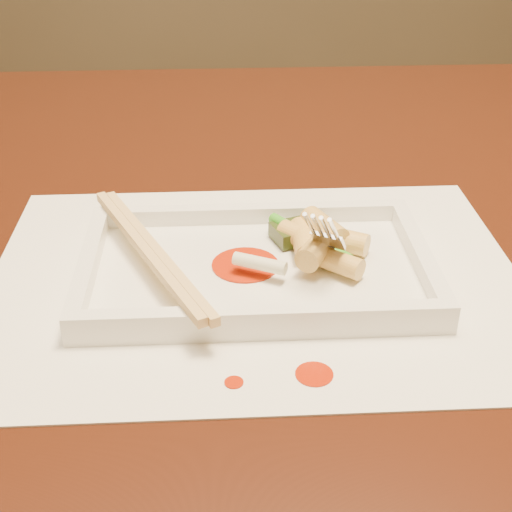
{
  "coord_description": "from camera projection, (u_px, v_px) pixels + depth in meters",
  "views": [
    {
      "loc": [
        0.03,
        -0.56,
        1.04
      ],
      "look_at": [
        0.06,
        -0.1,
        0.77
      ],
      "focal_mm": 50.0,
      "sensor_mm": 36.0,
      "label": 1
    }
  ],
  "objects": [
    {
      "name": "table",
      "position": [
        191.0,
        310.0,
        0.68
      ],
      "size": [
        1.4,
        0.9,
        0.75
      ],
      "color": "black",
      "rests_on": "ground"
    },
    {
      "name": "placemat",
      "position": [
        256.0,
        277.0,
        0.54
      ],
      "size": [
        0.4,
        0.3,
        0.0
      ],
      "primitive_type": "cube",
      "color": "white",
      "rests_on": "table"
    },
    {
      "name": "sauce_splatter_a",
      "position": [
        314.0,
        374.0,
        0.44
      ],
      "size": [
        0.02,
        0.02,
        0.0
      ],
      "primitive_type": "cylinder",
      "color": "#B62105",
      "rests_on": "placemat"
    },
    {
      "name": "sauce_splatter_b",
      "position": [
        234.0,
        382.0,
        0.43
      ],
      "size": [
        0.01,
        0.01,
        0.0
      ],
      "primitive_type": "cylinder",
      "color": "#B62105",
      "rests_on": "placemat"
    },
    {
      "name": "plate_base",
      "position": [
        256.0,
        272.0,
        0.54
      ],
      "size": [
        0.26,
        0.16,
        0.01
      ],
      "primitive_type": "cube",
      "color": "white",
      "rests_on": "placemat"
    },
    {
      "name": "plate_rim_far",
      "position": [
        251.0,
        214.0,
        0.59
      ],
      "size": [
        0.26,
        0.01,
        0.01
      ],
      "primitive_type": "cube",
      "color": "white",
      "rests_on": "plate_base"
    },
    {
      "name": "plate_rim_near",
      "position": [
        262.0,
        318.0,
        0.47
      ],
      "size": [
        0.26,
        0.01,
        0.01
      ],
      "primitive_type": "cube",
      "color": "white",
      "rests_on": "plate_base"
    },
    {
      "name": "plate_rim_left",
      "position": [
        88.0,
        264.0,
        0.53
      ],
      "size": [
        0.01,
        0.14,
        0.01
      ],
      "primitive_type": "cube",
      "color": "white",
      "rests_on": "plate_base"
    },
    {
      "name": "plate_rim_right",
      "position": [
        420.0,
        255.0,
        0.54
      ],
      "size": [
        0.01,
        0.14,
        0.01
      ],
      "primitive_type": "cube",
      "color": "white",
      "rests_on": "plate_base"
    },
    {
      "name": "veg_piece",
      "position": [
        297.0,
        232.0,
        0.57
      ],
      "size": [
        0.05,
        0.04,
        0.01
      ],
      "primitive_type": "cube",
      "rotation": [
        0.0,
        0.0,
        0.35
      ],
      "color": "black",
      "rests_on": "plate_base"
    },
    {
      "name": "scallion_white",
      "position": [
        260.0,
        263.0,
        0.52
      ],
      "size": [
        0.04,
        0.03,
        0.01
      ],
      "primitive_type": "cylinder",
      "rotation": [
        1.57,
        0.0,
        1.13
      ],
      "color": "#EAEACC",
      "rests_on": "plate_base"
    },
    {
      "name": "scallion_green",
      "position": [
        309.0,
        238.0,
        0.55
      ],
      "size": [
        0.06,
        0.07,
        0.01
      ],
      "primitive_type": "cylinder",
      "rotation": [
        1.57,
        0.0,
        0.64
      ],
      "color": "#2D9317",
      "rests_on": "plate_base"
    },
    {
      "name": "chopstick_a",
      "position": [
        144.0,
        250.0,
        0.52
      ],
      "size": [
        0.09,
        0.19,
        0.01
      ],
      "primitive_type": "cube",
      "rotation": [
        0.0,
        0.0,
        0.44
      ],
      "color": "tan",
      "rests_on": "plate_rim_near"
    },
    {
      "name": "chopstick_b",
      "position": [
        155.0,
        250.0,
        0.52
      ],
      "size": [
        0.09,
        0.19,
        0.01
      ],
      "primitive_type": "cube",
      "rotation": [
        0.0,
        0.0,
        0.44
      ],
      "color": "tan",
      "rests_on": "plate_rim_near"
    },
    {
      "name": "fork",
      "position": [
        351.0,
        165.0,
        0.52
      ],
      "size": [
        0.09,
        0.1,
        0.14
      ],
      "primitive_type": null,
      "color": "silver",
      "rests_on": "plate_base"
    },
    {
      "name": "sauce_blob_0",
      "position": [
        245.0,
        265.0,
        0.54
      ],
      "size": [
        0.05,
        0.05,
        0.0
      ],
      "primitive_type": "cylinder",
      "color": "#B62105",
      "rests_on": "plate_base"
    },
    {
      "name": "rice_cake_0",
      "position": [
        338.0,
        239.0,
        0.55
      ],
      "size": [
        0.05,
        0.04,
        0.02
      ],
      "primitive_type": "cylinder",
      "rotation": [
        1.57,
        0.0,
        1.06
      ],
      "color": "#E5C76A",
      "rests_on": "plate_base"
    },
    {
      "name": "rice_cake_1",
      "position": [
        336.0,
        261.0,
        0.52
      ],
      "size": [
        0.04,
        0.04,
        0.02
      ],
      "primitive_type": "cylinder",
      "rotation": [
        1.57,
        0.0,
        0.87
      ],
      "color": "#E5C76A",
      "rests_on": "plate_base"
    },
    {
      "name": "rice_cake_2",
      "position": [
        324.0,
        228.0,
        0.55
      ],
      "size": [
        0.04,
        0.05,
        0.02
      ],
      "primitive_type": "cylinder",
      "rotation": [
        1.57,
        0.0,
        0.44
      ],
      "color": "#E5C76A",
      "rests_on": "plate_base"
    },
    {
      "name": "rice_cake_3",
      "position": [
        307.0,
        240.0,
        0.55
      ],
      "size": [
        0.05,
        0.05,
        0.02
      ],
      "primitive_type": "cylinder",
      "rotation": [
        1.57,
        0.0,
        0.79
      ],
      "color": "#E5C76A",
      "rests_on": "plate_base"
    },
    {
      "name": "rice_cake_4",
      "position": [
        303.0,
        240.0,
        0.55
      ],
      "size": [
        0.02,
        0.05,
        0.02
      ],
      "primitive_type": "cylinder",
      "rotation": [
        1.57,
        0.0,
        0.02
      ],
      "color": "#E5C76A",
      "rests_on": "plate_base"
    },
    {
      "name": "rice_cake_5",
      "position": [
        317.0,
        249.0,
        0.53
      ],
      "size": [
        0.04,
        0.04,
        0.02
      ],
      "primitive_type": "cylinder",
      "rotation": [
        1.57,
        0.0,
        2.62
      ],
      "color": "#E5C76A",
      "rests_on": "plate_base"
    }
  ]
}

